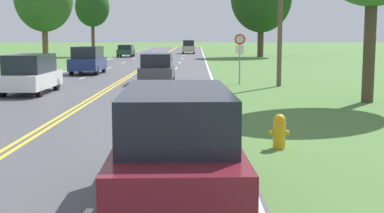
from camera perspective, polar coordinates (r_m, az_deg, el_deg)
name	(u,v)px	position (r m, az deg, el deg)	size (l,w,h in m)	color
fire_hydrant	(279,131)	(12.61, 9.30, -2.58)	(0.46, 0.30, 0.80)	gold
traffic_sign	(240,46)	(28.72, 5.13, 6.43)	(0.60, 0.10, 2.70)	gray
utility_pole_midground	(280,10)	(27.88, 9.41, 10.17)	(1.80, 0.24, 7.53)	brown
tree_right_cluster	(92,7)	(68.48, -10.58, 10.36)	(4.24, 4.24, 8.53)	brown
car_maroon_van_approaching	(176,143)	(8.45, -1.67, -3.87)	(2.06, 4.89, 1.79)	black
car_white_van_mid_near	(30,73)	(25.14, -16.85, 3.40)	(1.79, 4.41, 1.78)	black
car_dark_grey_hatchback_mid_far	(157,67)	(29.48, -3.72, 4.20)	(1.80, 4.02, 1.63)	black
car_dark_blue_van_receding	(88,60)	(36.98, -11.04, 4.90)	(1.93, 4.06, 1.86)	black
car_dark_green_hatchback_distant	(126,50)	(65.53, -7.06, 5.97)	(1.82, 3.57, 1.48)	black
car_champagne_suv_horizon	(189,47)	(77.12, -0.36, 6.41)	(1.80, 4.54, 1.92)	black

